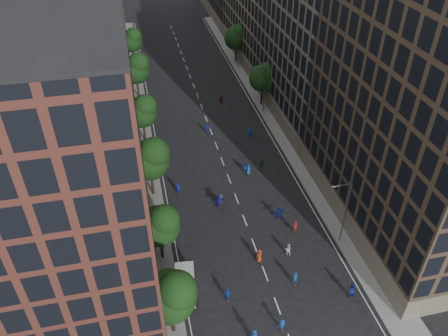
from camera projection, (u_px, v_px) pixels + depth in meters
name	position (u px, v px, depth m)	size (l,w,h in m)	color
ground	(212.00, 133.00, 74.40)	(240.00, 240.00, 0.00)	black
sidewalk_left	(138.00, 119.00, 78.09)	(4.00, 105.00, 0.15)	slate
sidewalk_right	(266.00, 104.00, 82.33)	(4.00, 105.00, 0.15)	slate
bldg_left_a	(67.00, 184.00, 39.41)	(14.00, 22.00, 30.00)	#532820
bldg_left_b	(75.00, 60.00, 56.95)	(14.00, 26.00, 34.00)	#867658
bldg_left_c	(84.00, 25.00, 76.70)	(14.00, 20.00, 28.00)	#532820
bldg_right_a	(425.00, 92.00, 47.44)	(14.00, 30.00, 36.00)	#463425
bldg_right_b	(319.00, 20.00, 70.98)	(14.00, 28.00, 33.00)	#60584F
tree_left_0	(172.00, 295.00, 40.65)	(5.20, 5.20, 8.83)	black
tree_left_1	(161.00, 224.00, 48.71)	(4.80, 4.80, 8.21)	black
tree_left_2	(151.00, 158.00, 57.58)	(5.60, 5.60, 9.45)	black
tree_left_3	(143.00, 110.00, 68.85)	(5.00, 5.00, 8.58)	black
tree_left_4	(136.00, 68.00, 81.17)	(5.40, 5.40, 9.08)	black
tree_left_5	(132.00, 40.00, 93.92)	(4.80, 4.80, 8.33)	black
tree_right_a	(264.00, 77.00, 79.16)	(5.00, 5.00, 8.39)	black
tree_right_b	(237.00, 37.00, 94.58)	(5.20, 5.20, 8.83)	black
streetlamp_near	(344.00, 209.00, 51.27)	(2.64, 0.22, 9.06)	#595B60
streetlamp_far	(263.00, 86.00, 77.03)	(2.64, 0.22, 9.06)	#595B60
cargo_van	(185.00, 285.00, 47.30)	(2.70, 4.88, 2.49)	silver
skater_1	(295.00, 278.00, 48.46)	(0.67, 0.44, 1.83)	#11438F
skater_2	(351.00, 290.00, 47.13)	(0.92, 0.72, 1.90)	navy
skater_3	(282.00, 325.00, 43.90)	(1.03, 0.59, 1.59)	#123B93
skater_4	(227.00, 295.00, 46.77)	(1.02, 0.43, 1.74)	#1544B2
skater_5	(278.00, 214.00, 56.87)	(1.69, 0.54, 1.82)	#122196
skater_6	(259.00, 256.00, 51.08)	(0.91, 0.59, 1.86)	#953318
skater_7	(295.00, 227.00, 54.95)	(0.66, 0.43, 1.80)	maroon
skater_8	(288.00, 250.00, 52.04)	(0.78, 0.61, 1.61)	silver
skater_9	(220.00, 200.00, 59.18)	(1.11, 0.64, 1.72)	#3C3C41
skater_10	(262.00, 164.00, 65.77)	(0.98, 0.41, 1.68)	#1B5C22
skater_11	(219.00, 202.00, 58.77)	(1.78, 0.57, 1.92)	#1814AA
skater_12	(248.00, 170.00, 64.73)	(0.76, 0.49, 1.55)	#1553B2
skater_13	(178.00, 188.00, 61.07)	(0.68, 0.45, 1.87)	#13169F
skater_14	(245.00, 168.00, 64.96)	(0.86, 0.67, 1.78)	#1547AD
skater_15	(250.00, 133.00, 72.62)	(1.21, 0.69, 1.87)	#152CAD
skater_16	(207.00, 129.00, 73.69)	(1.04, 0.43, 1.78)	#1736BE
skater_17	(221.00, 100.00, 82.42)	(1.39, 0.44, 1.50)	#A91C29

